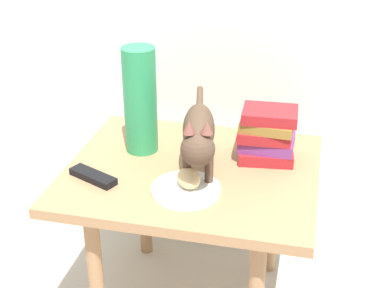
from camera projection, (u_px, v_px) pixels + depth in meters
name	position (u px, v px, depth m)	size (l,w,h in m)	color
side_table	(192.00, 189.00, 1.67)	(0.73, 0.61, 0.51)	#9E724C
plate	(186.00, 190.00, 1.52)	(0.19, 0.19, 0.01)	white
bread_roll	(189.00, 179.00, 1.51)	(0.08, 0.06, 0.05)	#E0BC7A
cat	(199.00, 134.00, 1.54)	(0.15, 0.47, 0.23)	#4C3828
book_stack	(267.00, 134.00, 1.66)	(0.17, 0.15, 0.16)	maroon
green_vase	(140.00, 101.00, 1.67)	(0.10, 0.10, 0.33)	#288C51
tv_remote	(93.00, 176.00, 1.58)	(0.15, 0.04, 0.02)	black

